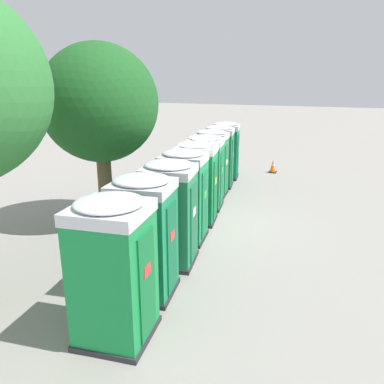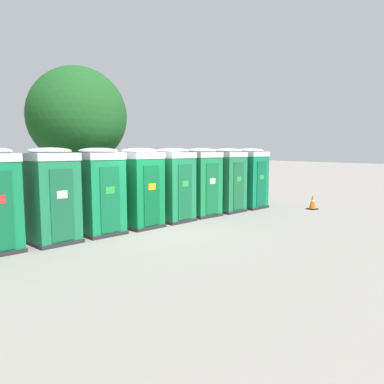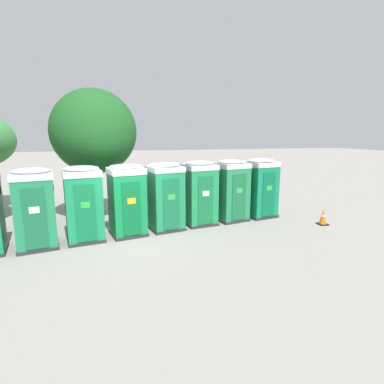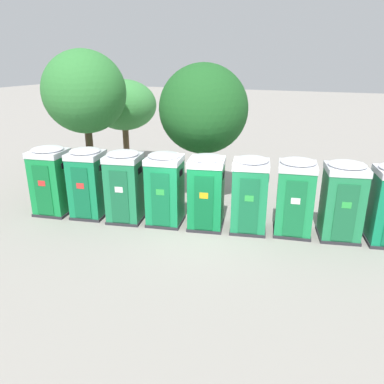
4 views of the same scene
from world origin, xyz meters
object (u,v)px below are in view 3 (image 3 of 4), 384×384
Objects in this scene: portapotty_4 at (127,200)px; street_tree_1 at (94,132)px; portapotty_3 at (84,203)px; traffic_cone at (323,217)px; portapotty_8 at (260,187)px; portapotty_5 at (165,196)px; portapotty_6 at (199,192)px; portapotty_7 at (231,190)px; portapotty_2 at (35,208)px.

street_tree_1 is (-1.08, 2.65, 2.34)m from portapotty_4.
portapotty_3 is 9.06m from traffic_cone.
portapotty_5 is at bearing -170.61° from portapotty_8.
portapotty_6 is at bearing 11.64° from portapotty_4.
portapotty_2 is at bearing -169.70° from portapotty_7.
portapotty_8 is 3.97× the size of traffic_cone.
portapotty_6 reaches higher than traffic_cone.
portapotty_2 is 8.69m from portapotty_8.
portapotty_7 is (2.85, 0.51, -0.00)m from portapotty_5.
portapotty_7 is at bearing 10.30° from portapotty_2.
portapotty_8 is (5.71, 0.99, -0.00)m from portapotty_4.
portapotty_3 is 1.00× the size of portapotty_4.
traffic_cone is (1.85, -1.83, -0.97)m from portapotty_8.
portapotty_7 is (4.27, 0.79, -0.00)m from portapotty_4.
portapotty_8 is at bearing 7.75° from portapotty_7.
portapotty_3 is 1.00× the size of portapotty_8.
street_tree_1 is (-2.50, 2.37, 2.34)m from portapotty_5.
portapotty_5 and portapotty_6 have the same top height.
portapotty_6 is 1.00× the size of portapotty_8.
portapotty_8 is 0.47× the size of street_tree_1.
portapotty_4 is 1.00× the size of portapotty_5.
portapotty_2 and portapotty_5 have the same top height.
portapotty_8 is (7.14, 1.21, -0.00)m from portapotty_3.
portapotty_4 is at bearing -169.49° from portapotty_7.
portapotty_7 is (7.12, 1.29, -0.00)m from portapotty_2.
portapotty_4 is at bearing 173.65° from traffic_cone.
portapotty_6 is 1.45m from portapotty_7.
portapotty_6 is 1.00× the size of portapotty_7.
street_tree_1 reaches higher than portapotty_3.
street_tree_1 is (-3.92, 2.06, 2.34)m from portapotty_6.
portapotty_8 is at bearing 8.00° from portapotty_6.
traffic_cone is at bearing -44.66° from portapotty_8.
portapotty_5 is at bearing -43.41° from street_tree_1.
traffic_cone is (10.41, -0.34, -0.97)m from portapotty_2.
portapotty_8 is 2.78m from traffic_cone.
portapotty_6 is at bearing 10.65° from portapotty_3.
portapotty_8 is at bearing -13.73° from street_tree_1.
portapotty_3 and portapotty_8 have the same top height.
portapotty_2 is at bearing -168.70° from portapotty_3.
portapotty_7 is at bearing -19.11° from street_tree_1.
portapotty_2 is 0.47× the size of street_tree_1.
portapotty_8 is at bearing 9.87° from portapotty_2.
traffic_cone is at bearing -10.35° from portapotty_5.
portapotty_3 is at bearing 176.03° from traffic_cone.
portapotty_8 is at bearing 9.82° from portapotty_4.
portapotty_6 and portapotty_7 have the same top height.
traffic_cone is (6.14, -1.12, -0.97)m from portapotty_5.
portapotty_5 is (2.85, 0.50, -0.00)m from portapotty_3.
portapotty_7 and portapotty_8 have the same top height.
portapotty_6 is (2.84, 0.58, -0.00)m from portapotty_4.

